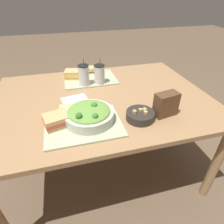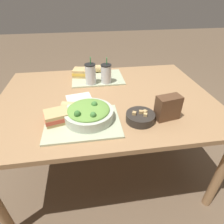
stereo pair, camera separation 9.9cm
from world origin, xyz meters
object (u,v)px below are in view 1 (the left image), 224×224
object	(u,v)px
sandwich_near	(57,120)
soup_bowl	(140,115)
napkin_folded	(75,100)
baguette_near	(72,109)
baguette_far	(94,69)
salad_bowl	(89,114)
drink_cup_red	(100,75)
chip_bag	(166,104)
sandwich_far	(73,74)
drink_cup_dark	(84,76)

from	to	relation	value
sandwich_near	soup_bowl	bearing A→B (deg)	-20.52
napkin_folded	baguette_near	bearing A→B (deg)	-99.17
baguette_far	sandwich_near	bearing A→B (deg)	153.47
salad_bowl	baguette_near	size ratio (longest dim) A/B	1.96
sandwich_near	drink_cup_red	distance (m)	0.58
soup_bowl	chip_bag	xyz separation A→B (m)	(0.16, 0.00, 0.05)
chip_bag	baguette_far	bearing A→B (deg)	101.12
baguette_near	chip_bag	distance (m)	0.56
sandwich_far	chip_bag	size ratio (longest dim) A/B	1.08
salad_bowl	drink_cup_red	world-z (taller)	drink_cup_red
drink_cup_dark	drink_cup_red	distance (m)	0.12
soup_bowl	sandwich_near	xyz separation A→B (m)	(-0.47, 0.05, 0.02)
drink_cup_red	drink_cup_dark	bearing A→B (deg)	-180.00
baguette_far	sandwich_far	bearing A→B (deg)	110.89
baguette_far	napkin_folded	world-z (taller)	baguette_far
drink_cup_dark	drink_cup_red	bearing A→B (deg)	0.00
sandwich_far	chip_bag	distance (m)	0.83
sandwich_far	drink_cup_dark	distance (m)	0.17
salad_bowl	soup_bowl	size ratio (longest dim) A/B	1.70
baguette_far	drink_cup_dark	bearing A→B (deg)	152.15
baguette_far	napkin_folded	xyz separation A→B (m)	(-0.21, -0.42, -0.04)
chip_bag	drink_cup_dark	bearing A→B (deg)	118.08
baguette_near	sandwich_far	xyz separation A→B (m)	(0.06, 0.54, 0.00)
baguette_near	drink_cup_dark	xyz separation A→B (m)	(0.13, 0.38, 0.04)
baguette_far	drink_cup_dark	size ratio (longest dim) A/B	0.60
salad_bowl	baguette_far	distance (m)	0.72
baguette_near	baguette_far	bearing A→B (deg)	-5.73
sandwich_far	napkin_folded	distance (m)	0.35
baguette_far	chip_bag	distance (m)	0.80
sandwich_far	baguette_far	world-z (taller)	sandwich_far
salad_bowl	chip_bag	size ratio (longest dim) A/B	1.89
salad_bowl	baguette_near	xyz separation A→B (m)	(-0.09, 0.09, -0.01)
baguette_far	chip_bag	bearing A→B (deg)	-159.37
baguette_near	napkin_folded	xyz separation A→B (m)	(0.03, 0.19, -0.04)
baguette_near	chip_bag	bearing A→B (deg)	-87.90
salad_bowl	drink_cup_dark	bearing A→B (deg)	85.32
sandwich_near	baguette_far	xyz separation A→B (m)	(0.33, 0.70, -0.00)
soup_bowl	napkin_folded	bearing A→B (deg)	137.14
salad_bowl	napkin_folded	bearing A→B (deg)	102.24
napkin_folded	baguette_far	bearing A→B (deg)	63.27
soup_bowl	chip_bag	bearing A→B (deg)	1.75
sandwich_near	drink_cup_dark	bearing A→B (deg)	50.80
sandwich_near	sandwich_far	size ratio (longest dim) A/B	0.98
soup_bowl	drink_cup_dark	xyz separation A→B (m)	(-0.25, 0.52, 0.06)
baguette_far	soup_bowl	bearing A→B (deg)	-170.81
baguette_near	sandwich_far	distance (m)	0.54
salad_bowl	soup_bowl	bearing A→B (deg)	-9.70
baguette_far	napkin_folded	distance (m)	0.48
drink_cup_dark	drink_cup_red	world-z (taller)	drink_cup_dark
salad_bowl	sandwich_far	bearing A→B (deg)	92.86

